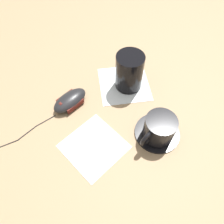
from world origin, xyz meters
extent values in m
plane|color=#9E7F5B|center=(0.00, 0.00, 0.00)|extent=(3.00, 3.00, 0.00)
cylinder|color=black|center=(-0.07, 0.11, 0.00)|extent=(0.12, 0.12, 0.01)
cylinder|color=black|center=(-0.06, 0.12, 0.04)|extent=(0.08, 0.08, 0.07)
torus|color=black|center=(-0.02, 0.12, 0.05)|extent=(0.05, 0.02, 0.05)
ellipsoid|color=black|center=(0.07, -0.11, 0.02)|extent=(0.12, 0.07, 0.03)
cylinder|color=#591E19|center=(0.10, -0.10, 0.03)|extent=(0.01, 0.01, 0.01)
cube|color=#591E19|center=(0.07, -0.08, 0.01)|extent=(0.06, 0.01, 0.02)
cube|color=#591E19|center=(0.08, -0.13, 0.01)|extent=(0.06, 0.01, 0.02)
cylinder|color=black|center=(0.16, -0.10, 0.00)|extent=(0.06, 0.00, 0.00)
cylinder|color=black|center=(0.22, -0.09, 0.00)|extent=(0.06, 0.01, 0.00)
cylinder|color=black|center=(0.27, -0.09, 0.00)|extent=(0.06, 0.01, 0.00)
sphere|color=black|center=(0.13, -0.10, 0.00)|extent=(0.00, 0.00, 0.00)
sphere|color=black|center=(0.19, -0.10, 0.00)|extent=(0.00, 0.00, 0.00)
sphere|color=black|center=(0.25, -0.09, 0.00)|extent=(0.00, 0.00, 0.00)
cube|color=white|center=(-0.10, -0.08, 0.00)|extent=(0.20, 0.20, 0.00)
cylinder|color=black|center=(-0.11, -0.07, 0.06)|extent=(0.08, 0.08, 0.11)
cube|color=silver|center=(0.09, 0.05, 0.00)|extent=(0.16, 0.16, 0.00)
camera|label=1|loc=(0.19, 0.27, 0.52)|focal=35.00mm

